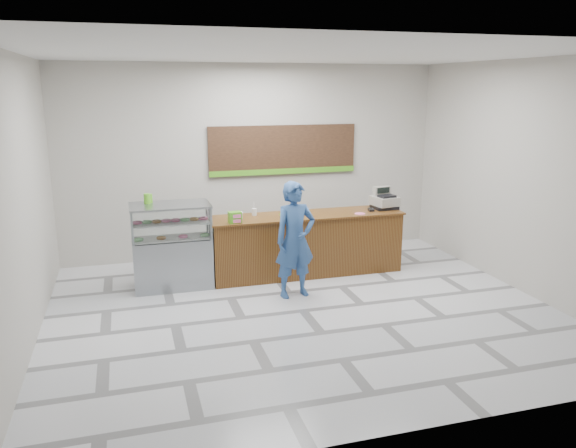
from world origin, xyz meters
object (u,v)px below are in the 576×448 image
object	(u,v)px
display_case	(172,245)
customer	(295,240)
cash_register	(384,201)
serving_tray	(291,215)
sales_counter	(306,244)

from	to	relation	value
display_case	customer	world-z (taller)	customer
cash_register	customer	size ratio (longest dim) A/B	0.27
cash_register	serving_tray	size ratio (longest dim) A/B	1.33
sales_counter	serving_tray	world-z (taller)	serving_tray
sales_counter	cash_register	xyz separation A→B (m)	(1.44, 0.06, 0.65)
cash_register	serving_tray	world-z (taller)	cash_register
sales_counter	customer	distance (m)	1.11
sales_counter	customer	xyz separation A→B (m)	(-0.48, -0.93, 0.36)
display_case	serving_tray	bearing A→B (deg)	-0.45
display_case	cash_register	bearing A→B (deg)	1.00
cash_register	display_case	bearing A→B (deg)	171.31
cash_register	serving_tray	distance (m)	1.72
sales_counter	customer	world-z (taller)	customer
serving_tray	customer	xyz separation A→B (m)	(-0.21, -0.92, -0.16)
sales_counter	serving_tray	xyz separation A→B (m)	(-0.27, -0.02, 0.52)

